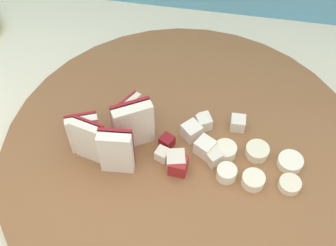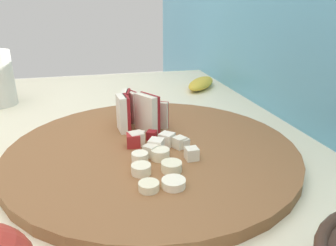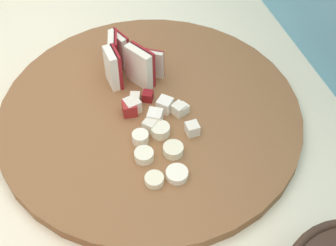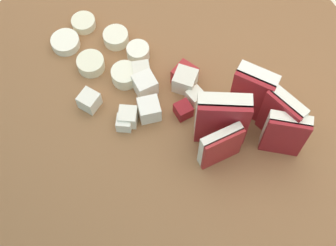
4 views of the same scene
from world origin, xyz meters
name	(u,v)px [view 2 (image 2 of 4)]	position (x,y,z in m)	size (l,w,h in m)	color
tile_backsplash	(309,242)	(0.00, 0.39, 0.71)	(2.40, 0.04, 1.43)	#5BA3C1
cutting_board	(153,150)	(-0.02, 0.08, 0.94)	(0.45, 0.45, 0.02)	brown
apple_wedge_fan	(137,111)	(-0.10, 0.07, 0.98)	(0.10, 0.09, 0.06)	maroon
apple_dice_pile	(156,142)	(-0.01, 0.08, 0.96)	(0.10, 0.10, 0.02)	#EFE5CC
banana_slice_rows	(157,168)	(0.07, 0.07, 0.96)	(0.11, 0.07, 0.02)	white
banana_peel	(201,83)	(-0.39, 0.29, 0.95)	(0.14, 0.05, 0.03)	gold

